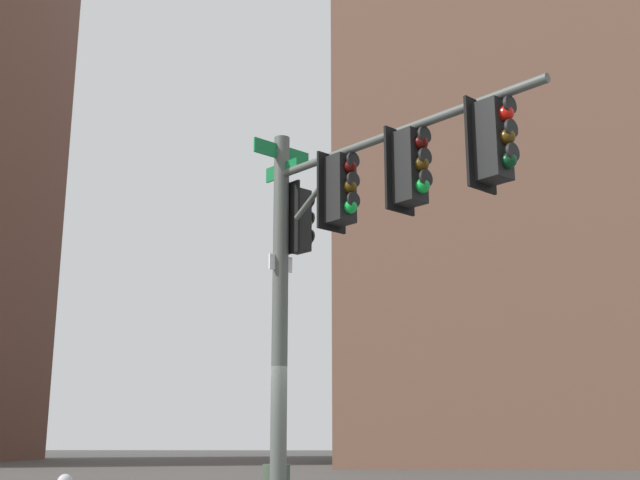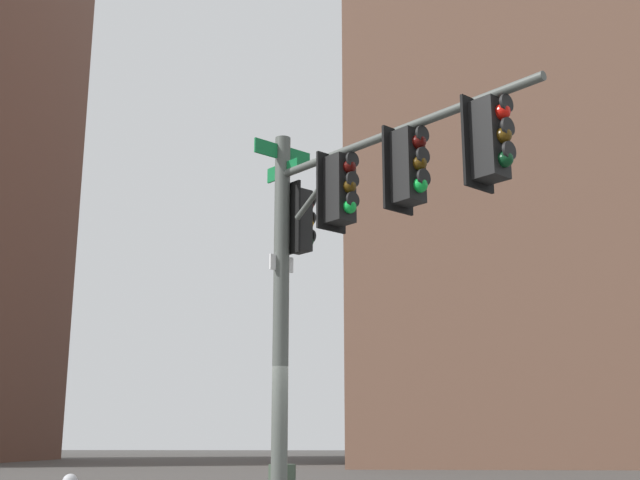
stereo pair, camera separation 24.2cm
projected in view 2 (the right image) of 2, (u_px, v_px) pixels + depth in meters
The scene contains 3 objects.
signal_pole_assembly at pixel (344, 229), 11.58m from camera, with size 3.86×3.94×6.14m.
building_brick_nearside at pixel (556, 144), 51.39m from camera, with size 26.49×16.71×39.41m, color #845B47.
building_brick_midblock at pixel (535, 219), 64.29m from camera, with size 17.58×18.90×36.97m, color brown.
Camera 2 is at (1.48, -12.11, 1.44)m, focal length 45.42 mm.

